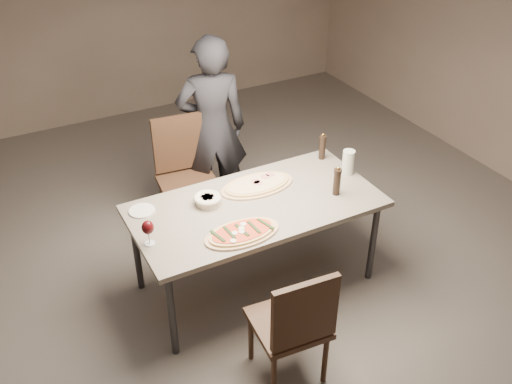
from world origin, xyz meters
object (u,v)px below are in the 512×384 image
chair_near (295,322)px  chair_far (185,169)px  zucchini_pizza (242,233)px  bread_basket (208,199)px  carafe (348,162)px  pepper_mill_left (337,181)px  dining_table (256,210)px  diner (212,129)px  ham_pizza (257,185)px

chair_near → chair_far: bearing=92.8°
zucchini_pizza → chair_near: 0.70m
bread_basket → carafe: size_ratio=1.00×
pepper_mill_left → bread_basket: bearing=160.2°
dining_table → chair_far: bearing=99.8°
zucchini_pizza → chair_far: chair_far is taller
pepper_mill_left → chair_far: bearing=123.3°
diner → bread_basket: bearing=79.6°
ham_pizza → carafe: carafe is taller
ham_pizza → carafe: size_ratio=2.97×
ham_pizza → chair_far: chair_far is taller
chair_near → diner: size_ratio=0.56×
carafe → chair_near: carafe is taller
dining_table → pepper_mill_left: size_ratio=7.76×
chair_far → diner: bearing=-154.2°
bread_basket → pepper_mill_left: bearing=-19.8°
bread_basket → diner: (0.46, 0.94, 0.04)m
ham_pizza → chair_far: (-0.28, 0.78, -0.20)m
carafe → diner: (-0.68, 1.05, -0.02)m
ham_pizza → chair_near: 1.21m
bread_basket → pepper_mill_left: (0.89, -0.32, 0.07)m
ham_pizza → diner: (0.03, 0.89, 0.06)m
zucchini_pizza → chair_far: 1.28m
ham_pizza → diner: bearing=64.2°
ham_pizza → diner: diner is taller
bread_basket → chair_far: 0.86m
ham_pizza → carafe: 0.74m
diner → pepper_mill_left: bearing=124.6°
ham_pizza → chair_near: (-0.34, -1.14, -0.25)m
dining_table → bread_basket: size_ratio=9.14×
dining_table → chair_far: size_ratio=1.78×
ham_pizza → chair_far: size_ratio=0.58×
ham_pizza → carafe: bearing=-36.2°
dining_table → ham_pizza: bearing=59.8°
dining_table → pepper_mill_left: (0.58, -0.16, 0.17)m
dining_table → bread_basket: bearing=153.4°
zucchini_pizza → bread_basket: (-0.06, 0.44, 0.03)m
dining_table → zucchini_pizza: 0.38m
chair_near → chair_far: (0.06, 1.92, 0.05)m
carafe → chair_far: 1.40m
dining_table → zucchini_pizza: zucchini_pizza is taller
ham_pizza → bread_basket: 0.43m
pepper_mill_left → diner: diner is taller
dining_table → chair_near: chair_near is taller
zucchini_pizza → diner: bearing=52.6°
dining_table → zucchini_pizza: bearing=-132.2°
zucchini_pizza → ham_pizza: size_ratio=0.91×
zucchini_pizza → diner: 1.43m
bread_basket → chair_near: size_ratio=0.21×
pepper_mill_left → carafe: (0.25, 0.21, -0.01)m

